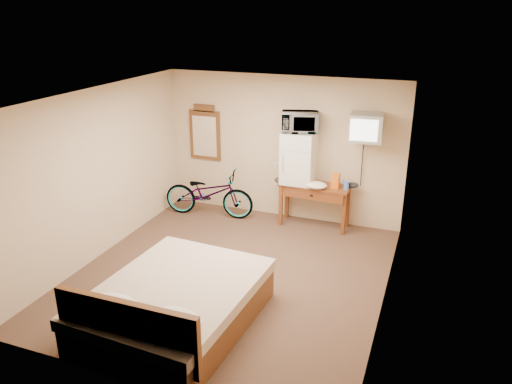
# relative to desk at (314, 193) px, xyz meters

# --- Properties ---
(room) EXTENTS (4.60, 4.64, 2.50)m
(room) POSITION_rel_desk_xyz_m (-0.67, -2.00, 0.64)
(room) COLOR #4B3525
(room) RESTS_ON ground
(desk) EXTENTS (1.20, 0.51, 0.75)m
(desk) POSITION_rel_desk_xyz_m (0.00, 0.00, 0.00)
(desk) COLOR brown
(desk) RESTS_ON floor
(mini_fridge) EXTENTS (0.54, 0.53, 0.87)m
(mini_fridge) POSITION_rel_desk_xyz_m (-0.30, 0.06, 0.57)
(mini_fridge) COLOR white
(mini_fridge) RESTS_ON desk
(microwave) EXTENTS (0.68, 0.56, 0.33)m
(microwave) POSITION_rel_desk_xyz_m (-0.30, 0.06, 1.18)
(microwave) COLOR white
(microwave) RESTS_ON mini_fridge
(snack_bag) EXTENTS (0.14, 0.10, 0.26)m
(snack_bag) POSITION_rel_desk_xyz_m (0.35, -0.03, 0.27)
(snack_bag) COLOR orange
(snack_bag) RESTS_ON desk
(blue_cup) EXTENTS (0.08, 0.08, 0.15)m
(blue_cup) POSITION_rel_desk_xyz_m (0.53, -0.02, 0.21)
(blue_cup) COLOR #447CE7
(blue_cup) RESTS_ON desk
(cloth_cream) EXTENTS (0.36, 0.28, 0.11)m
(cloth_cream) POSITION_rel_desk_xyz_m (0.06, -0.14, 0.19)
(cloth_cream) COLOR white
(cloth_cream) RESTS_ON desk
(cloth_dark_a) EXTENTS (0.27, 0.21, 0.10)m
(cloth_dark_a) POSITION_rel_desk_xyz_m (-0.54, -0.09, 0.19)
(cloth_dark_a) COLOR black
(cloth_dark_a) RESTS_ON desk
(cloth_dark_b) EXTENTS (0.19, 0.16, 0.09)m
(cloth_dark_b) POSITION_rel_desk_xyz_m (0.62, 0.11, 0.18)
(cloth_dark_b) COLOR black
(cloth_dark_b) RESTS_ON desk
(crt_television) EXTENTS (0.54, 0.61, 0.43)m
(crt_television) POSITION_rel_desk_xyz_m (0.77, 0.02, 1.18)
(crt_television) COLOR black
(crt_television) RESTS_ON room
(wall_mirror) EXTENTS (0.59, 0.04, 1.01)m
(wall_mirror) POSITION_rel_desk_xyz_m (-2.14, 0.27, 0.78)
(wall_mirror) COLOR brown
(wall_mirror) RESTS_ON room
(bicycle) EXTENTS (1.68, 0.76, 0.86)m
(bicycle) POSITION_rel_desk_xyz_m (-1.87, -0.20, -0.19)
(bicycle) COLOR black
(bicycle) RESTS_ON floor
(bed) EXTENTS (1.78, 2.28, 0.90)m
(bed) POSITION_rel_desk_xyz_m (-0.81, -3.37, -0.32)
(bed) COLOR brown
(bed) RESTS_ON floor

